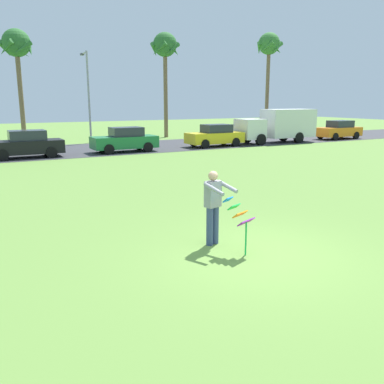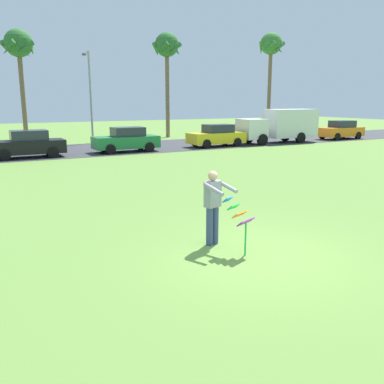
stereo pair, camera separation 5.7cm
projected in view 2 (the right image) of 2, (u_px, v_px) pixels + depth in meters
ground_plane at (258, 255)px, 8.90m from camera, size 120.00×120.00×0.00m
road_strip at (63, 151)px, 27.34m from camera, size 120.00×8.00×0.01m
person_kite_flyer at (213, 205)px, 9.37m from camera, size 0.66×0.74×1.73m
kite_held at (240, 217)px, 8.83m from camera, size 0.57×0.72×1.22m
parked_car_black at (28, 145)px, 24.00m from camera, size 4.21×1.85×1.60m
parked_car_green at (126, 140)px, 26.78m from camera, size 4.20×1.84×1.60m
parked_car_yellow at (217, 136)px, 29.93m from camera, size 4.22×1.88×1.60m
parked_truck_white_box at (282, 125)px, 32.56m from camera, size 6.73×2.18×2.62m
parked_car_orange at (341, 130)px, 35.74m from camera, size 4.23×1.90×1.60m
palm_tree_right_near at (19, 48)px, 31.47m from camera, size 2.58×2.71×8.64m
palm_tree_centre_far at (167, 50)px, 36.22m from camera, size 2.58×2.71×9.16m
palm_tree_far_left at (271, 49)px, 40.28m from camera, size 2.58×2.71×9.79m
streetlight_pole at (90, 91)px, 32.05m from camera, size 0.24×1.65×7.00m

